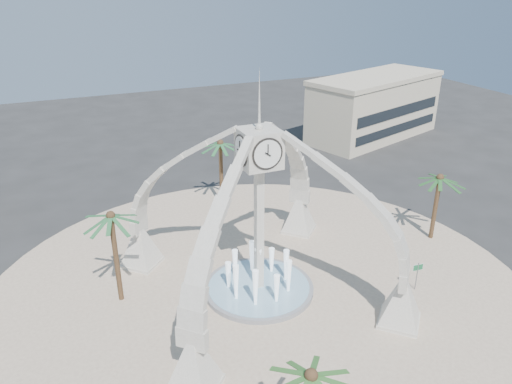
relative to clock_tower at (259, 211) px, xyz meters
name	(u,v)px	position (x,y,z in m)	size (l,w,h in m)	color
ground	(259,291)	(0.00, 0.00, -6.49)	(140.00, 140.00, 0.00)	#282828
plaza	(259,290)	(0.00, 0.00, -6.46)	(40.00, 40.00, 0.06)	beige
clock_tower	(259,211)	(0.00, 0.00, 0.00)	(17.94, 17.94, 16.30)	beige
fountain	(259,287)	(0.00, 0.00, -6.20)	(8.00, 8.00, 3.62)	gray
building_ne	(374,107)	(30.00, 28.00, -2.18)	(21.87, 14.17, 8.60)	beige
palm_east	(440,178)	(17.10, 1.21, -0.83)	(4.51, 4.51, 6.50)	brown
palm_west	(111,217)	(-9.44, 2.95, 0.10)	(4.88, 4.88, 7.43)	brown
palm_north	(220,144)	(2.57, 14.89, -0.04)	(4.91, 4.91, 7.33)	brown
palm_south	(311,377)	(-3.78, -14.00, -0.85)	(4.43, 4.43, 6.45)	brown
street_sign	(418,271)	(10.58, -4.51, -4.84)	(0.85, 0.11, 2.31)	slate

